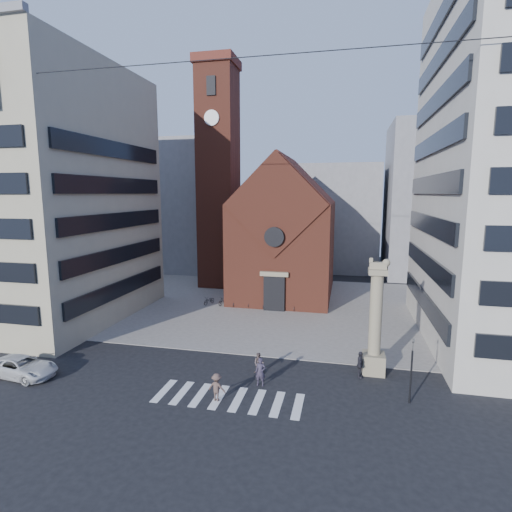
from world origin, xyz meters
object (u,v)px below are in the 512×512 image
Objects in this scene: lion_column at (375,328)px; scooter_0 at (209,300)px; white_car at (22,367)px; pedestrian_2 at (360,365)px; pedestrian_0 at (260,372)px; pedestrian_1 at (259,363)px; traffic_light at (411,369)px.

lion_column reaches higher than scooter_0.
white_car is 24.59m from pedestrian_2.
pedestrian_0 is 1.88m from pedestrian_1.
traffic_light reaches higher than pedestrian_1.
traffic_light is 2.35× the size of scooter_0.
traffic_light reaches higher than pedestrian_2.
traffic_light is at bearing -22.31° from scooter_0.
lion_column is 23.50m from scooter_0.
white_car is at bearing 102.66° from pedestrian_2.
traffic_light is at bearing -63.54° from lion_column.
pedestrian_0 is 1.01× the size of pedestrian_2.
white_car is at bearing -165.88° from lion_column.
pedestrian_0 is at bearing 178.87° from traffic_light.
traffic_light is at bearing -79.68° from white_car.
lion_column reaches higher than pedestrian_0.
white_car is (-27.02, -2.30, -1.56)m from traffic_light.
pedestrian_0 is 1.25× the size of pedestrian_1.
scooter_0 is at bearing 140.81° from lion_column.
pedestrian_1 is 0.80× the size of pedestrian_2.
pedestrian_2 is (-3.00, 2.95, -1.30)m from traffic_light.
white_car is 17.42m from pedestrian_0.
pedestrian_1 is 19.39m from scooter_0.
scooter_0 is (-20.06, 18.73, -1.76)m from traffic_light.
lion_column reaches higher than traffic_light.
pedestrian_2 is 23.24m from scooter_0.
pedestrian_1 is at bearing 169.06° from traffic_light.
pedestrian_0 is at bearing -76.32° from white_car.
pedestrian_0 is 7.32m from pedestrian_2.
pedestrian_1 is 0.87× the size of scooter_0.
traffic_light is 27.16m from white_car.
pedestrian_0 is (17.24, 2.49, 0.27)m from white_car.
scooter_0 is at bearing 126.64° from pedestrian_1.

